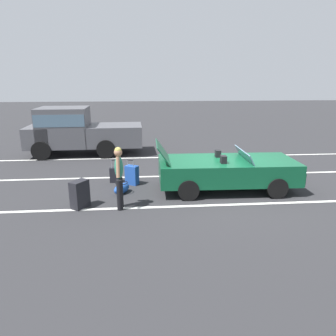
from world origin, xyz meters
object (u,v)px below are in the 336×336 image
convertible_car (233,171)px  suitcase_small_carryon (115,175)px  parked_pickup_truck_near (76,130)px  suitcase_medium_bright (132,175)px  duffel_bag (122,188)px  suitcase_large_black (80,194)px  traveler_person (119,175)px

convertible_car → suitcase_small_carryon: size_ratio=5.46×
convertible_car → parked_pickup_truck_near: 7.69m
convertible_car → suitcase_medium_bright: bearing=168.3°
convertible_car → suitcase_small_carryon: 3.81m
convertible_car → duffel_bag: convertible_car is taller
duffel_bag → parked_pickup_truck_near: bearing=113.8°
suitcase_large_black → suitcase_small_carryon: (0.76, 2.04, -0.11)m
suitcase_medium_bright → suitcase_small_carryon: size_ratio=1.07×
convertible_car → parked_pickup_truck_near: (-5.70, 5.14, 0.51)m
suitcase_small_carryon → traveler_person: 2.31m
suitcase_large_black → suitcase_medium_bright: suitcase_medium_bright is taller
suitcase_medium_bright → suitcase_small_carryon: 0.63m
convertible_car → parked_pickup_truck_near: size_ratio=0.84×
suitcase_medium_bright → suitcase_large_black: bearing=173.2°
suitcase_medium_bright → parked_pickup_truck_near: size_ratio=0.17×
traveler_person → duffel_bag: bearing=93.0°
suitcase_medium_bright → traveler_person: bearing=-157.5°
parked_pickup_truck_near → suitcase_small_carryon: bearing=114.2°
suitcase_large_black → suitcase_small_carryon: bearing=-76.4°
suitcase_medium_bright → parked_pickup_truck_near: bearing=60.4°
parked_pickup_truck_near → suitcase_large_black: bearing=99.7°
duffel_bag → parked_pickup_truck_near: 5.80m
duffel_bag → traveler_person: size_ratio=0.42×
suitcase_large_black → duffel_bag: (1.03, 0.96, -0.21)m
suitcase_small_carryon → traveler_person: bearing=-169.8°
duffel_bag → suitcase_large_black: bearing=-137.0°
suitcase_large_black → suitcase_small_carryon: 2.18m
convertible_car → suitcase_medium_bright: (-3.10, 0.71, -0.28)m
convertible_car → duffel_bag: 3.42m
suitcase_small_carryon → parked_pickup_truck_near: 4.71m
suitcase_medium_bright → duffel_bag: (-0.29, -0.81, -0.15)m
convertible_car → traveler_person: traveler_person is taller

